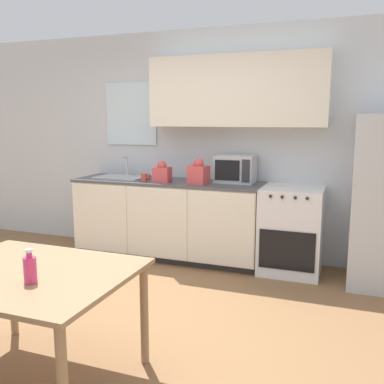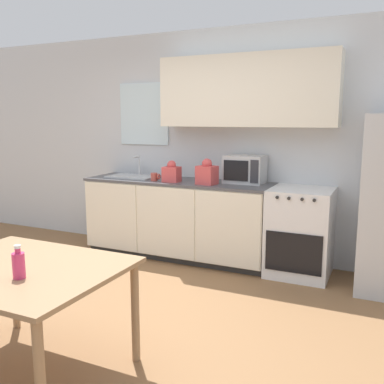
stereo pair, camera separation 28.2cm
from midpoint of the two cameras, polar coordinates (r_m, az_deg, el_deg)
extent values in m
plane|color=olive|center=(3.69, -12.62, -17.22)|extent=(12.00, 12.00, 0.00)
cube|color=silver|center=(5.23, -0.24, 6.36)|extent=(12.00, 0.06, 2.70)
cube|color=silver|center=(5.59, -9.56, 10.23)|extent=(0.70, 0.04, 0.78)
cube|color=silver|center=(4.90, 4.29, 13.26)|extent=(2.00, 0.32, 0.78)
cube|color=#333333|center=(5.30, -4.58, -8.06)|extent=(2.25, 0.57, 0.08)
cube|color=silver|center=(5.16, -4.79, -3.35)|extent=(2.25, 0.63, 0.83)
cube|color=silver|center=(5.25, -13.75, -3.37)|extent=(0.73, 0.01, 0.81)
cube|color=silver|center=(4.87, -6.39, -4.15)|extent=(0.73, 0.01, 0.81)
cube|color=silver|center=(4.59, 2.03, -4.95)|extent=(0.73, 0.01, 0.81)
cube|color=#4C4C51|center=(5.08, -4.85, 1.37)|extent=(2.28, 0.66, 0.03)
cube|color=white|center=(4.75, 11.45, -5.00)|extent=(0.65, 0.63, 0.93)
cube|color=black|center=(4.48, 10.74, -7.72)|extent=(0.57, 0.01, 0.41)
cylinder|color=#262626|center=(4.38, 8.62, -0.58)|extent=(0.03, 0.02, 0.03)
cylinder|color=#262626|center=(4.35, 10.12, -0.67)|extent=(0.03, 0.02, 0.03)
cylinder|color=#262626|center=(4.33, 11.80, -0.77)|extent=(0.03, 0.02, 0.03)
cylinder|color=#262626|center=(4.32, 13.33, -0.87)|extent=(0.03, 0.02, 0.03)
cube|color=#B7BABC|center=(5.37, -10.95, 1.94)|extent=(0.59, 0.40, 0.02)
cylinder|color=silver|center=(5.49, -10.14, 3.47)|extent=(0.02, 0.02, 0.24)
cylinder|color=silver|center=(5.42, -10.55, 4.54)|extent=(0.02, 0.14, 0.02)
cube|color=#B7BABC|center=(4.90, 4.18, 3.09)|extent=(0.44, 0.32, 0.31)
cube|color=black|center=(4.75, 3.02, 2.91)|extent=(0.28, 0.01, 0.23)
cube|color=#2D2D33|center=(4.70, 5.48, 2.79)|extent=(0.09, 0.01, 0.25)
cylinder|color=#BF4C3F|center=(5.04, -8.00, 1.95)|extent=(0.08, 0.08, 0.09)
torus|color=#BF4C3F|center=(5.01, -7.37, 1.97)|extent=(0.02, 0.07, 0.07)
cube|color=#D14C4C|center=(4.76, -0.83, 2.27)|extent=(0.23, 0.21, 0.21)
sphere|color=#D14C4C|center=(4.75, -0.83, 3.81)|extent=(0.13, 0.13, 0.11)
cube|color=#D14C4C|center=(4.94, -5.63, 2.31)|extent=(0.19, 0.17, 0.17)
sphere|color=#D14C4C|center=(4.92, -5.65, 3.59)|extent=(0.11, 0.11, 0.10)
cube|color=#997551|center=(2.90, -23.70, -9.97)|extent=(1.25, 1.00, 0.03)
cylinder|color=#997551|center=(3.69, -24.96, -11.91)|extent=(0.06, 0.06, 0.71)
cylinder|color=#997551|center=(3.04, -9.14, -15.80)|extent=(0.06, 0.06, 0.71)
cylinder|color=#DB386B|center=(2.67, -23.69, -9.58)|extent=(0.07, 0.07, 0.15)
cylinder|color=#DB386B|center=(2.64, -23.82, -7.71)|extent=(0.03, 0.03, 0.03)
cylinder|color=white|center=(2.63, -23.86, -7.21)|extent=(0.04, 0.04, 0.02)
camera|label=1|loc=(0.14, -92.25, -0.39)|focal=40.00mm
camera|label=2|loc=(0.14, 87.75, 0.39)|focal=40.00mm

